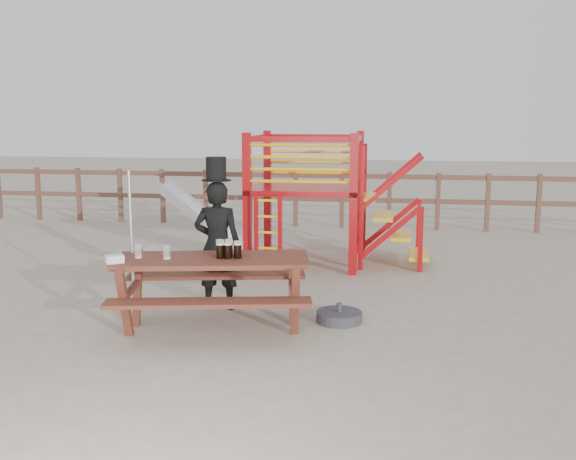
# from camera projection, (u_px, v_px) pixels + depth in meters

# --- Properties ---
(ground) EXTENTS (60.00, 60.00, 0.00)m
(ground) POSITION_uv_depth(u_px,v_px,m) (245.00, 331.00, 7.03)
(ground) COLOR #B4A48C
(ground) RESTS_ON ground
(back_fence) EXTENTS (15.09, 0.09, 1.20)m
(back_fence) POSITION_uv_depth(u_px,v_px,m) (319.00, 193.00, 13.71)
(back_fence) COLOR brown
(back_fence) RESTS_ON ground
(playground_fort) EXTENTS (4.71, 1.84, 2.10)m
(playground_fort) POSITION_uv_depth(u_px,v_px,m) (302.00, 196.00, 10.31)
(playground_fort) COLOR #A90B0F
(playground_fort) RESTS_ON ground
(picnic_table) EXTENTS (2.33, 1.83, 0.81)m
(picnic_table) POSITION_uv_depth(u_px,v_px,m) (213.00, 284.00, 7.01)
(picnic_table) COLOR brown
(picnic_table) RESTS_ON ground
(man_with_hat) EXTENTS (0.59, 0.41, 1.86)m
(man_with_hat) POSITION_uv_depth(u_px,v_px,m) (218.00, 242.00, 7.76)
(man_with_hat) COLOR black
(man_with_hat) RESTS_ON ground
(metal_pole) EXTENTS (0.04, 0.04, 1.74)m
(metal_pole) POSITION_uv_depth(u_px,v_px,m) (132.00, 247.00, 7.24)
(metal_pole) COLOR #B2B2B7
(metal_pole) RESTS_ON ground
(parasol_base) EXTENTS (0.52, 0.52, 0.22)m
(parasol_base) POSITION_uv_depth(u_px,v_px,m) (339.00, 317.00, 7.35)
(parasol_base) COLOR #353439
(parasol_base) RESTS_ON ground
(paper_bag) EXTENTS (0.23, 0.22, 0.08)m
(paper_bag) POSITION_uv_depth(u_px,v_px,m) (115.00, 259.00, 6.72)
(paper_bag) COLOR white
(paper_bag) RESTS_ON picnic_table
(stout_pints) EXTENTS (0.32, 0.28, 0.17)m
(stout_pints) POSITION_uv_depth(u_px,v_px,m) (228.00, 249.00, 7.00)
(stout_pints) COLOR black
(stout_pints) RESTS_ON picnic_table
(empty_glasses) EXTENTS (0.41, 0.09, 0.15)m
(empty_glasses) POSITION_uv_depth(u_px,v_px,m) (152.00, 252.00, 6.92)
(empty_glasses) COLOR silver
(empty_glasses) RESTS_ON picnic_table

